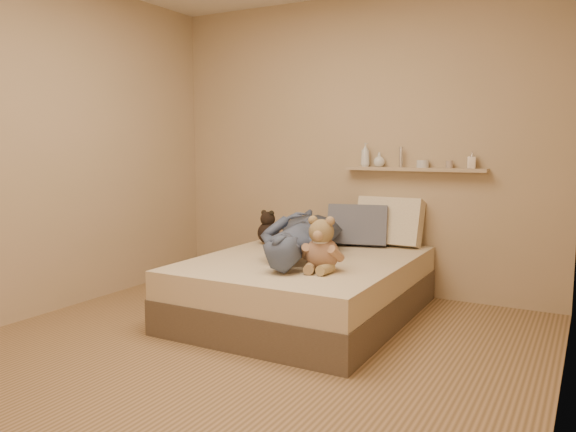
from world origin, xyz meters
The scene contains 10 objects.
room centered at (0.00, 0.00, 1.30)m, with size 3.80×3.80×3.80m.
bed centered at (0.00, 0.93, 0.22)m, with size 1.50×1.90×0.45m.
game_console centered at (0.07, 0.40, 0.60)m, with size 0.18×0.12×0.06m.
teddy_bear centered at (0.30, 0.57, 0.61)m, with size 0.31×0.31×0.38m.
dark_plush centered at (-0.56, 1.32, 0.58)m, with size 0.19×0.19×0.30m.
pillow_cream centered at (0.38, 1.76, 0.65)m, with size 0.55×0.16×0.40m, color #F3E7C0.
pillow_grey centered at (0.14, 1.62, 0.62)m, with size 0.50×0.14×0.34m, color slate.
person centered at (-0.05, 0.98, 0.62)m, with size 0.53×1.46×0.35m, color #3E4662.
wall_shelf centered at (0.55, 1.84, 1.10)m, with size 1.20×0.12×0.03m, color tan.
shelf_bottles centered at (0.41, 1.84, 1.19)m, with size 1.00×0.11×0.21m.
Camera 1 is at (1.90, -2.81, 1.29)m, focal length 35.00 mm.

